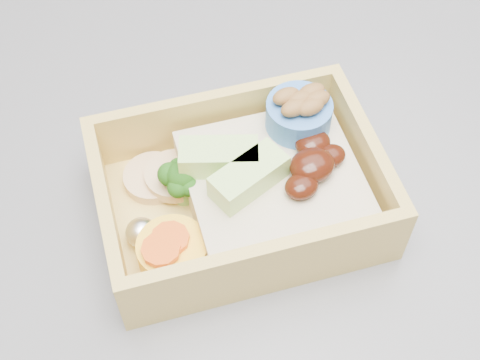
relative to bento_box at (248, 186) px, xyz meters
name	(u,v)px	position (x,y,z in m)	size (l,w,h in m)	color
bento_box	(248,186)	(0.00, 0.00, 0.00)	(0.19, 0.16, 0.06)	#D4B257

